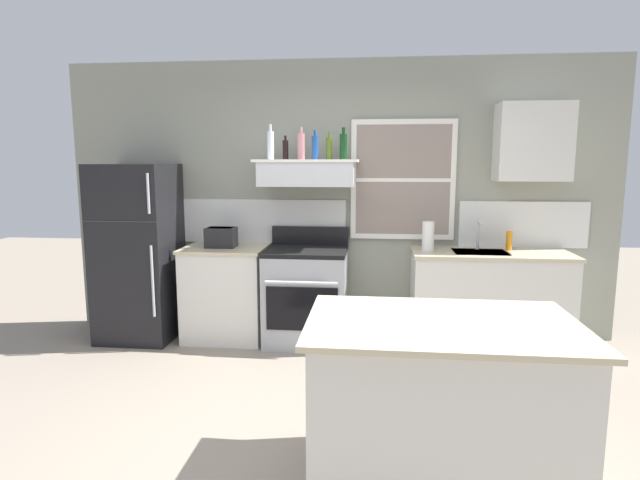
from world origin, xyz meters
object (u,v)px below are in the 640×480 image
stove_range (307,295)px  bottle_balsamic_dark (285,149)px  toaster (221,237)px  dish_soap_bottle (509,241)px  bottle_olive_oil_square (329,148)px  bottle_dark_green_wine (343,146)px  bottle_rose_pink (301,146)px  paper_towel_roll (428,236)px  bottle_clear_tall (270,145)px  refrigerator (138,252)px  kitchen_island (440,403)px  bottle_blue_liqueur (315,147)px

stove_range → bottle_balsamic_dark: bearing=148.8°
toaster → dish_soap_bottle: bearing=2.5°
bottle_olive_oil_square → bottle_dark_green_wine: (0.13, -0.00, 0.02)m
bottle_rose_pink → paper_towel_roll: (1.20, -0.11, -0.83)m
bottle_clear_tall → bottle_olive_oil_square: size_ratio=1.30×
bottle_balsamic_dark → bottle_rose_pink: (0.15, 0.02, 0.03)m
refrigerator → stove_range: size_ratio=1.56×
bottle_olive_oil_square → stove_range: bearing=-146.1°
bottle_balsamic_dark → bottle_rose_pink: size_ratio=0.74×
dish_soap_bottle → kitchen_island: size_ratio=0.13×
refrigerator → bottle_rose_pink: bearing=6.2°
stove_range → paper_towel_roll: bearing=1.9°
bottle_blue_liqueur → bottle_balsamic_dark: bearing=172.5°
toaster → bottle_blue_liqueur: bottle_blue_liqueur is taller
refrigerator → toaster: bearing=3.0°
bottle_olive_oil_square → bottle_balsamic_dark: bearing=-179.1°
bottle_olive_oil_square → bottle_dark_green_wine: bottle_dark_green_wine is taller
dish_soap_bottle → kitchen_island: (-0.89, -2.25, -0.54)m
paper_towel_roll → kitchen_island: size_ratio=0.19×
refrigerator → bottle_clear_tall: 1.66m
paper_towel_roll → stove_range: bearing=-178.1°
toaster → bottle_clear_tall: (0.48, 0.07, 0.87)m
stove_range → bottle_olive_oil_square: bottle_olive_oil_square is taller
refrigerator → bottle_olive_oil_square: size_ratio=6.79×
stove_range → bottle_blue_liqueur: size_ratio=4.05×
bottle_clear_tall → bottle_dark_green_wine: size_ratio=1.10×
bottle_clear_tall → paper_towel_roll: 1.70m
bottle_rose_pink → paper_towel_roll: size_ratio=1.12×
toaster → bottle_dark_green_wine: 1.45m
bottle_olive_oil_square → bottle_blue_liqueur: bearing=-161.0°
paper_towel_roll → dish_soap_bottle: 0.76m
bottle_rose_pink → paper_towel_roll: 1.46m
toaster → bottle_clear_tall: bottle_clear_tall is taller
toaster → paper_towel_roll: (1.96, 0.02, 0.04)m
bottle_olive_oil_square → bottle_clear_tall: bearing=-175.2°
stove_range → paper_towel_roll: size_ratio=4.04×
stove_range → toaster: bearing=178.6°
refrigerator → kitchen_island: size_ratio=1.22×
bottle_blue_liqueur → dish_soap_bottle: bearing=1.5°
bottle_dark_green_wine → bottle_blue_liqueur: bearing=-170.7°
refrigerator → dish_soap_bottle: 3.54m
dish_soap_bottle → kitchen_island: 2.48m
bottle_clear_tall → bottle_balsamic_dark: bearing=16.5°
stove_range → bottle_dark_green_wine: 1.45m
bottle_dark_green_wine → toaster: bearing=-174.4°
bottle_dark_green_wine → kitchen_island: 2.73m
bottle_dark_green_wine → dish_soap_bottle: 1.77m
toaster → kitchen_island: (1.82, -2.13, -0.55)m
refrigerator → bottle_clear_tall: size_ratio=5.24×
paper_towel_roll → dish_soap_bottle: (0.75, 0.10, -0.04)m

